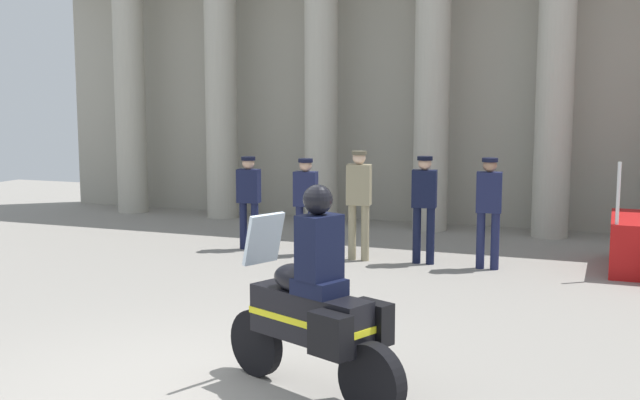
{
  "coord_description": "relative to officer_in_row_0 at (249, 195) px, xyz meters",
  "views": [
    {
      "loc": [
        3.72,
        -5.91,
        2.66
      ],
      "look_at": [
        0.27,
        3.26,
        1.35
      ],
      "focal_mm": 44.32,
      "sensor_mm": 36.0,
      "label": 1
    }
  ],
  "objects": [
    {
      "name": "officer_in_row_1",
      "position": [
        1.09,
        -0.09,
        0.0
      ],
      "size": [
        0.4,
        0.26,
        1.61
      ],
      "rotation": [
        0.0,
        0.0,
        3.26
      ],
      "color": "#191E42",
      "rests_on": "ground_plane"
    },
    {
      "name": "ground_plane",
      "position": [
        2.16,
        -6.24,
        -0.95
      ],
      "size": [
        28.0,
        28.0,
        0.0
      ],
      "primitive_type": "plane",
      "color": "gray"
    },
    {
      "name": "officer_in_row_3",
      "position": [
        3.09,
        -0.08,
        0.06
      ],
      "size": [
        0.4,
        0.26,
        1.71
      ],
      "rotation": [
        0.0,
        0.0,
        3.26
      ],
      "color": "black",
      "rests_on": "ground_plane"
    },
    {
      "name": "colonnade_backdrop",
      "position": [
        2.46,
        3.67,
        2.46
      ],
      "size": [
        17.96,
        1.53,
        6.63
      ],
      "color": "#A49F91",
      "rests_on": "ground_plane"
    },
    {
      "name": "officer_in_row_0",
      "position": [
        0.0,
        0.0,
        0.0
      ],
      "size": [
        0.4,
        0.26,
        1.61
      ],
      "rotation": [
        0.0,
        0.0,
        3.26
      ],
      "color": "#141938",
      "rests_on": "ground_plane"
    },
    {
      "name": "motorcycle_with_rider",
      "position": [
        3.49,
        -5.9,
        -0.15
      ],
      "size": [
        1.96,
        1.06,
        1.9
      ],
      "rotation": [
        0.0,
        0.0,
        2.73
      ],
      "color": "black",
      "rests_on": "ground_plane"
    },
    {
      "name": "officer_in_row_4",
      "position": [
        4.1,
        -0.11,
        0.06
      ],
      "size": [
        0.4,
        0.26,
        1.71
      ],
      "rotation": [
        0.0,
        0.0,
        3.26
      ],
      "color": "#191E42",
      "rests_on": "ground_plane"
    },
    {
      "name": "officer_in_row_2",
      "position": [
        2.05,
        -0.19,
        0.1
      ],
      "size": [
        0.4,
        0.26,
        1.77
      ],
      "rotation": [
        0.0,
        0.0,
        3.26
      ],
      "color": "gray",
      "rests_on": "ground_plane"
    }
  ]
}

